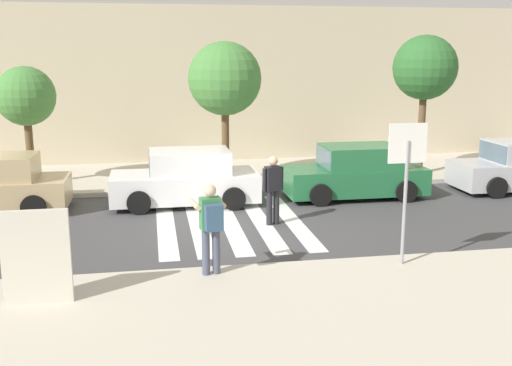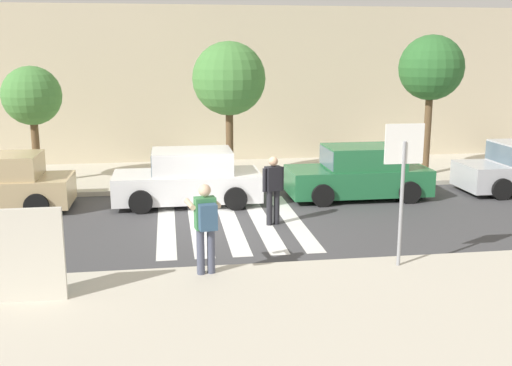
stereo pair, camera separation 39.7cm
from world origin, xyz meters
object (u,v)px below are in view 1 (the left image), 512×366
Objects in this scene: parked_car_white at (186,179)px; parked_car_green at (356,173)px; pedestrian_crossing at (273,186)px; street_tree_west at (26,97)px; stop_sign at (407,163)px; photographer_with_backpack at (211,222)px; street_tree_center at (225,79)px; street_tree_east at (425,69)px; advertising_board at (36,257)px.

parked_car_white is 1.00× the size of parked_car_green.
parked_car_white is (-1.99, 2.40, -0.25)m from pedestrian_crossing.
stop_sign is at bearing -46.08° from street_tree_west.
parked_car_white is at bearing 122.71° from stop_sign.
parked_car_white is at bearing 129.70° from pedestrian_crossing.
photographer_with_backpack is (-3.75, 0.07, -1.00)m from stop_sign.
street_tree_center reaches higher than street_tree_west.
street_tree_east is (12.75, -0.53, 0.81)m from street_tree_west.
photographer_with_backpack is at bearing -89.04° from parked_car_white.
photographer_with_backpack is at bearing -134.07° from street_tree_east.
street_tree_east is at bearing 37.81° from pedestrian_crossing.
stop_sign reaches higher than pedestrian_crossing.
stop_sign is 1.61× the size of photographer_with_backpack.
street_tree_west is 0.79× the size of street_tree_east.
pedestrian_crossing is (1.89, 3.52, -0.19)m from photographer_with_backpack.
parked_car_white is at bearing -121.84° from street_tree_center.
parked_car_white is 8.91m from street_tree_east.
photographer_with_backpack is at bearing 178.94° from stop_sign.
photographer_with_backpack is 11.75m from street_tree_east.
street_tree_west reaches higher than stop_sign.
street_tree_west is 2.30× the size of advertising_board.
stop_sign is 3.88m from photographer_with_backpack.
parked_car_green is 0.93× the size of street_tree_center.
pedestrian_crossing is 0.42× the size of parked_car_green.
photographer_with_backpack is 5.94m from parked_car_white.
advertising_board is at bearing -138.30° from pedestrian_crossing.
parked_car_green is at bearing 40.62° from advertising_board.
street_tree_center is at bearing 58.16° from parked_car_white.
parked_car_white is 4.99m from parked_car_green.
pedestrian_crossing is 3.13m from parked_car_white.
parked_car_green is at bearing 50.50° from photographer_with_backpack.
photographer_with_backpack is 0.37× the size of street_tree_east.
advertising_board is at bearing -164.85° from photographer_with_backpack.
street_tree_west reaches higher than photographer_with_backpack.
street_tree_east reaches higher than parked_car_white.
parked_car_green is (2.99, 2.40, -0.25)m from pedestrian_crossing.
street_tree_center reaches higher than stop_sign.
stop_sign is 9.45m from street_tree_east.
parked_car_white is 1.12× the size of street_tree_west.
advertising_board is at bearing -79.31° from street_tree_west.
street_tree_center reaches higher than advertising_board.
advertising_board is (1.81, -9.58, -1.93)m from street_tree_west.
street_tree_west is at bearing 100.69° from advertising_board.
parked_car_green is 5.00m from street_tree_center.
photographer_with_backpack is at bearing -118.27° from pedestrian_crossing.
parked_car_green is 4.87m from street_tree_east.
street_tree_west reaches higher than pedestrian_crossing.
street_tree_west is 0.83× the size of street_tree_center.
pedestrian_crossing is at bearing -141.22° from parked_car_green.
parked_car_white is at bearing 66.98° from advertising_board.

